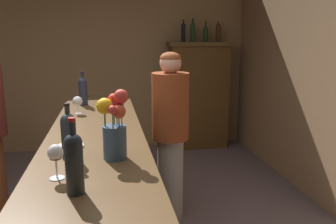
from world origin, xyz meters
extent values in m
cube|color=#A37F55|center=(0.00, 3.04, 1.46)|extent=(5.30, 0.12, 2.91)
cube|color=brown|center=(0.41, 0.05, 0.50)|extent=(0.55, 2.84, 1.01)
cube|color=brown|center=(0.41, 0.05, 1.03)|extent=(0.63, 2.96, 0.05)
cube|color=brown|center=(1.86, 2.76, 0.81)|extent=(0.87, 0.31, 1.61)
cube|color=brown|center=(1.86, 2.76, 1.58)|extent=(0.95, 0.37, 0.06)
cylinder|color=#222C31|center=(0.29, -0.49, 1.16)|extent=(0.08, 0.08, 0.20)
sphere|color=#222C31|center=(0.29, -0.49, 1.26)|extent=(0.08, 0.08, 0.08)
cylinder|color=#222C31|center=(0.29, -0.49, 1.30)|extent=(0.03, 0.03, 0.08)
cylinder|color=black|center=(0.29, -0.49, 1.35)|extent=(0.03, 0.03, 0.02)
cylinder|color=#212931|center=(0.36, -0.93, 1.17)|extent=(0.07, 0.07, 0.22)
sphere|color=#212931|center=(0.36, -0.93, 1.27)|extent=(0.07, 0.07, 0.07)
cylinder|color=#212931|center=(0.36, -0.93, 1.32)|extent=(0.03, 0.03, 0.09)
cylinder|color=#A8221B|center=(0.36, -0.93, 1.37)|extent=(0.03, 0.03, 0.02)
cylinder|color=#232A3D|center=(0.27, 1.00, 1.17)|extent=(0.08, 0.08, 0.22)
sphere|color=#232A3D|center=(0.27, 1.00, 1.28)|extent=(0.08, 0.08, 0.08)
cylinder|color=#232A3D|center=(0.27, 1.00, 1.32)|extent=(0.03, 0.03, 0.08)
cylinder|color=black|center=(0.27, 1.00, 1.37)|extent=(0.03, 0.03, 0.02)
cylinder|color=white|center=(0.25, 0.61, 1.06)|extent=(0.06, 0.06, 0.00)
cylinder|color=white|center=(0.25, 0.61, 1.10)|extent=(0.01, 0.01, 0.06)
ellipsoid|color=white|center=(0.25, 0.61, 1.17)|extent=(0.08, 0.08, 0.08)
cylinder|color=white|center=(0.26, -0.76, 1.06)|extent=(0.07, 0.07, 0.00)
cylinder|color=white|center=(0.26, -0.76, 1.10)|extent=(0.01, 0.01, 0.08)
ellipsoid|color=white|center=(0.26, -0.76, 1.18)|extent=(0.07, 0.07, 0.08)
ellipsoid|color=#5F1612|center=(0.26, -0.76, 1.16)|extent=(0.06, 0.06, 0.03)
cylinder|color=#374F6D|center=(0.53, -0.53, 1.15)|extent=(0.12, 0.12, 0.18)
cylinder|color=#38602D|center=(0.57, -0.53, 1.28)|extent=(0.01, 0.01, 0.22)
sphere|color=red|center=(0.57, -0.53, 1.39)|extent=(0.07, 0.07, 0.07)
cylinder|color=#38602D|center=(0.54, -0.49, 1.26)|extent=(0.01, 0.01, 0.18)
sphere|color=#D23F85|center=(0.54, -0.49, 1.35)|extent=(0.08, 0.08, 0.08)
cylinder|color=#38602D|center=(0.53, -0.50, 1.27)|extent=(0.01, 0.01, 0.21)
sphere|color=red|center=(0.53, -0.50, 1.37)|extent=(0.06, 0.06, 0.06)
cylinder|color=#38602D|center=(0.48, -0.52, 1.25)|extent=(0.01, 0.01, 0.18)
sphere|color=gold|center=(0.48, -0.52, 1.34)|extent=(0.05, 0.05, 0.05)
cylinder|color=#38602D|center=(0.48, -0.54, 1.25)|extent=(0.01, 0.01, 0.18)
sphere|color=#F0AC13|center=(0.48, -0.54, 1.34)|extent=(0.08, 0.08, 0.08)
cylinder|color=#38602D|center=(0.52, -0.59, 1.25)|extent=(0.01, 0.01, 0.17)
sphere|color=#CB3637|center=(0.52, -0.59, 1.33)|extent=(0.05, 0.05, 0.05)
cylinder|color=#38602D|center=(0.55, -0.55, 1.24)|extent=(0.01, 0.01, 0.15)
sphere|color=#C24425|center=(0.55, -0.55, 1.31)|extent=(0.07, 0.07, 0.07)
cylinder|color=white|center=(0.28, -0.30, 1.06)|extent=(0.15, 0.15, 0.01)
cylinder|color=black|center=(1.61, 2.76, 1.73)|extent=(0.06, 0.06, 0.24)
sphere|color=black|center=(1.61, 2.76, 1.85)|extent=(0.06, 0.06, 0.06)
cylinder|color=black|center=(1.61, 2.76, 1.89)|extent=(0.02, 0.02, 0.09)
cylinder|color=gold|center=(1.61, 2.76, 1.94)|extent=(0.03, 0.03, 0.02)
cylinder|color=#1E3C1D|center=(1.76, 2.76, 1.73)|extent=(0.08, 0.08, 0.23)
sphere|color=#1E3C1D|center=(1.76, 2.76, 1.85)|extent=(0.08, 0.08, 0.08)
cylinder|color=#1E3C1D|center=(1.76, 2.76, 1.89)|extent=(0.03, 0.03, 0.08)
cylinder|color=black|center=(1.76, 2.76, 1.94)|extent=(0.03, 0.03, 0.02)
cylinder|color=#1E3A1B|center=(1.95, 2.76, 1.71)|extent=(0.07, 0.07, 0.19)
sphere|color=#1E3A1B|center=(1.95, 2.76, 1.80)|extent=(0.07, 0.07, 0.07)
cylinder|color=#1E3A1B|center=(1.95, 2.76, 1.85)|extent=(0.03, 0.03, 0.10)
cylinder|color=black|center=(1.95, 2.76, 1.91)|extent=(0.03, 0.03, 0.02)
cylinder|color=#432D15|center=(2.14, 2.76, 1.73)|extent=(0.08, 0.08, 0.23)
sphere|color=#432D15|center=(2.14, 2.76, 1.84)|extent=(0.08, 0.08, 0.08)
cylinder|color=#432D15|center=(2.14, 2.76, 1.88)|extent=(0.02, 0.02, 0.07)
cylinder|color=gold|center=(2.14, 2.76, 1.92)|extent=(0.03, 0.03, 0.02)
cylinder|color=#9A968E|center=(1.05, 0.70, 0.39)|extent=(0.24, 0.24, 0.78)
cylinder|color=brown|center=(1.05, 0.70, 1.08)|extent=(0.34, 0.34, 0.60)
sphere|color=#E4A68F|center=(1.05, 0.70, 1.46)|extent=(0.19, 0.19, 0.19)
ellipsoid|color=brown|center=(1.05, 0.70, 1.51)|extent=(0.18, 0.18, 0.11)
camera|label=1|loc=(0.50, -2.29, 1.69)|focal=37.06mm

